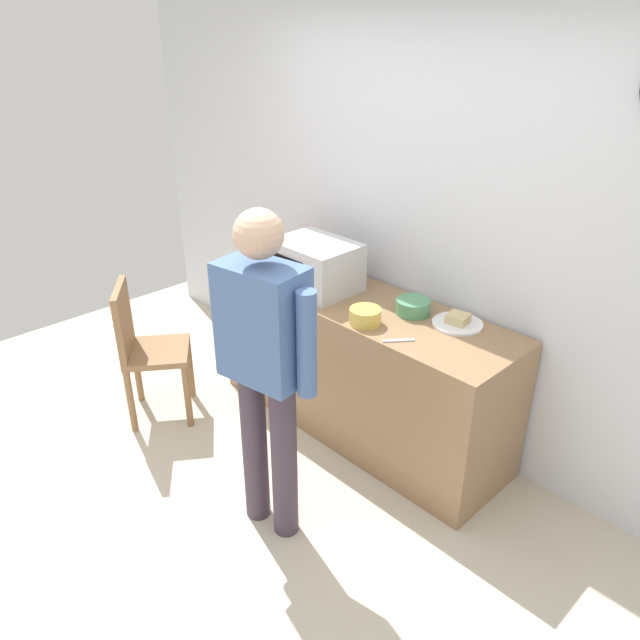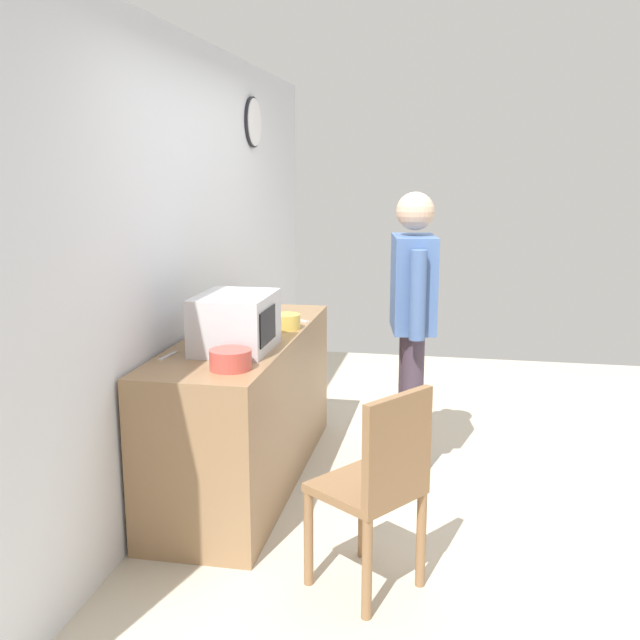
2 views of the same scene
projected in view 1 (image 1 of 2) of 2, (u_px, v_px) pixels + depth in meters
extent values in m
plane|color=beige|center=(222.00, 536.00, 3.17)|extent=(6.00, 6.00, 0.00)
cube|color=silver|center=(429.00, 229.00, 3.57)|extent=(5.40, 0.10, 2.60)
cube|color=#93704C|center=(360.00, 366.00, 3.83)|extent=(1.99, 0.62, 0.90)
cube|color=silver|center=(316.00, 265.00, 3.75)|extent=(0.50, 0.38, 0.30)
cube|color=black|center=(286.00, 271.00, 3.67)|extent=(0.30, 0.01, 0.18)
cylinder|color=white|center=(457.00, 324.00, 3.35)|extent=(0.28, 0.28, 0.01)
cube|color=#CCB780|center=(458.00, 318.00, 3.34)|extent=(0.13, 0.13, 0.05)
cylinder|color=#4C8E60|center=(413.00, 307.00, 3.47)|extent=(0.20, 0.20, 0.08)
cylinder|color=#C64C42|center=(265.00, 268.00, 3.98)|extent=(0.20, 0.20, 0.10)
cylinder|color=gold|center=(365.00, 316.00, 3.35)|extent=(0.18, 0.18, 0.09)
cube|color=silver|center=(326.00, 266.00, 4.13)|extent=(0.17, 0.04, 0.01)
cube|color=silver|center=(398.00, 341.00, 3.19)|extent=(0.12, 0.15, 0.01)
cylinder|color=#423443|center=(284.00, 460.00, 3.01)|extent=(0.13, 0.13, 0.91)
cylinder|color=#423443|center=(254.00, 445.00, 3.12)|extent=(0.13, 0.13, 0.91)
cube|color=#47669E|center=(263.00, 323.00, 2.74)|extent=(0.43, 0.30, 0.56)
cylinder|color=#47669E|center=(307.00, 345.00, 2.62)|extent=(0.09, 0.09, 0.50)
cylinder|color=#47669E|center=(223.00, 314.00, 2.88)|extent=(0.09, 0.09, 0.50)
sphere|color=#D1A889|center=(259.00, 234.00, 2.55)|extent=(0.22, 0.22, 0.22)
cylinder|color=olive|center=(188.00, 397.00, 3.92)|extent=(0.04, 0.04, 0.45)
cylinder|color=olive|center=(190.00, 368.00, 4.24)|extent=(0.04, 0.04, 0.45)
cylinder|color=olive|center=(131.00, 401.00, 3.88)|extent=(0.04, 0.04, 0.45)
cylinder|color=olive|center=(137.00, 372.00, 4.19)|extent=(0.04, 0.04, 0.45)
cube|color=olive|center=(157.00, 352.00, 3.95)|extent=(0.56, 0.56, 0.04)
cube|color=olive|center=(123.00, 320.00, 3.81)|extent=(0.35, 0.27, 0.45)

